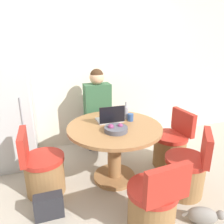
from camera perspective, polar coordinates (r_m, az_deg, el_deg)
The scene contains 15 objects.
ground_plane at distance 2.92m, azimuth 0.04°, elevation -19.36°, with size 12.00×12.00×0.00m, color #B2A899.
wall_back at distance 3.66m, azimuth -6.97°, elevation 10.94°, with size 7.00×0.06×2.60m.
refrigerator at distance 3.40m, azimuth -25.43°, elevation -0.57°, with size 0.67×0.63×1.55m.
dining_table at distance 2.81m, azimuth 0.65°, elevation -7.84°, with size 1.18×1.18×0.76m.
chair_left_side at distance 2.84m, azimuth -17.55°, elevation -14.62°, with size 0.49×0.49×0.82m.
chair_right_side at distance 3.35m, azimuth 15.07°, elevation -8.86°, with size 0.49×0.49×0.82m.
chair_near_right_corner at distance 2.84m, azimuth 18.80°, elevation -14.73°, with size 0.56×0.56×0.82m.
chair_near_camera at distance 2.31m, azimuth 10.62°, elevation -22.98°, with size 0.49×0.50×0.82m.
person_seated at distance 3.44m, azimuth -4.00°, elevation 1.26°, with size 0.40×0.37×1.37m.
laptop at distance 2.83m, azimuth -0.46°, elevation -1.63°, with size 0.33×0.24×0.23m.
fruit_bowl at distance 2.55m, azimuth 1.00°, elevation -4.44°, with size 0.27×0.27×0.09m.
coffee_cup at distance 2.87m, azimuth 4.85°, elevation -1.38°, with size 0.08×0.08×0.10m.
bottle at distance 2.91m, azimuth 3.63°, elevation -0.11°, with size 0.06×0.06×0.24m.
cat at distance 2.62m, azimuth 22.78°, elevation -23.66°, with size 0.39×0.27×0.19m.
handbag at distance 2.58m, azimuth -16.14°, elevation -22.55°, with size 0.30×0.14×0.26m.
Camera 1 is at (-0.72, -2.16, 1.82)m, focal length 35.00 mm.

